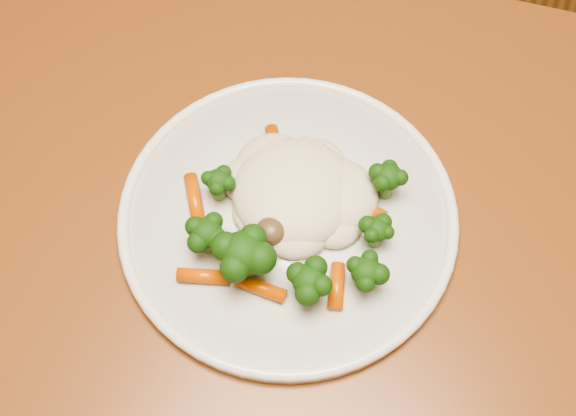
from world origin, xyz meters
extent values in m
cube|color=brown|center=(0.24, 0.06, 0.73)|extent=(1.19, 0.85, 0.04)
cube|color=brown|center=(-0.29, 0.33, 0.35)|extent=(0.07, 0.07, 0.71)
cylinder|color=white|center=(0.22, 0.12, 0.76)|extent=(0.29, 0.29, 0.01)
ellipsoid|color=beige|center=(0.22, 0.14, 0.78)|extent=(0.12, 0.11, 0.05)
ellipsoid|color=black|center=(0.17, 0.07, 0.78)|extent=(0.04, 0.04, 0.04)
ellipsoid|color=black|center=(0.21, 0.06, 0.79)|extent=(0.06, 0.06, 0.05)
ellipsoid|color=black|center=(0.26, 0.06, 0.78)|extent=(0.04, 0.04, 0.04)
ellipsoid|color=black|center=(0.30, 0.08, 0.78)|extent=(0.04, 0.04, 0.04)
ellipsoid|color=black|center=(0.30, 0.12, 0.78)|extent=(0.03, 0.03, 0.03)
ellipsoid|color=black|center=(0.29, 0.17, 0.78)|extent=(0.04, 0.04, 0.03)
ellipsoid|color=black|center=(0.16, 0.12, 0.78)|extent=(0.03, 0.03, 0.03)
cylinder|color=#DB5805|center=(0.19, 0.17, 0.77)|extent=(0.04, 0.05, 0.01)
cylinder|color=#DB5805|center=(0.23, 0.17, 0.77)|extent=(0.03, 0.04, 0.01)
cylinder|color=#DB5805|center=(0.28, 0.15, 0.77)|extent=(0.04, 0.02, 0.01)
cylinder|color=#DB5805|center=(0.14, 0.10, 0.77)|extent=(0.04, 0.04, 0.01)
cylinder|color=#DB5805|center=(0.18, 0.04, 0.77)|extent=(0.04, 0.02, 0.01)
cylinder|color=#DB5805|center=(0.23, 0.05, 0.77)|extent=(0.04, 0.01, 0.01)
cylinder|color=#DB5805|center=(0.28, 0.07, 0.77)|extent=(0.02, 0.04, 0.01)
cylinder|color=#DB5805|center=(0.25, 0.14, 0.78)|extent=(0.01, 0.04, 0.01)
ellipsoid|color=brown|center=(0.23, 0.13, 0.78)|extent=(0.03, 0.03, 0.02)
ellipsoid|color=brown|center=(0.24, 0.12, 0.78)|extent=(0.02, 0.02, 0.02)
ellipsoid|color=brown|center=(0.20, 0.13, 0.78)|extent=(0.02, 0.02, 0.02)
ellipsoid|color=brown|center=(0.22, 0.09, 0.78)|extent=(0.02, 0.02, 0.02)
cube|color=#D1BA8B|center=(0.22, 0.16, 0.78)|extent=(0.03, 0.02, 0.01)
cube|color=#D1BA8B|center=(0.23, 0.17, 0.78)|extent=(0.03, 0.02, 0.01)
cube|color=#D1BA8B|center=(0.19, 0.16, 0.78)|extent=(0.02, 0.02, 0.01)
cube|color=#D1BA8B|center=(0.22, 0.18, 0.78)|extent=(0.02, 0.02, 0.01)
camera|label=1|loc=(0.33, -0.15, 1.30)|focal=45.00mm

